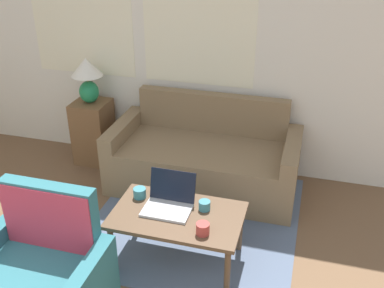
# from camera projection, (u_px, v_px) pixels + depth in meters

# --- Properties ---
(wall_back) EXTENTS (5.89, 0.06, 2.60)m
(wall_back) POSITION_uv_depth(u_px,v_px,m) (147.00, 39.00, 4.45)
(wall_back) COLOR white
(wall_back) RESTS_ON ground_plane
(rug) EXTENTS (1.76, 1.83, 0.01)m
(rug) POSITION_uv_depth(u_px,v_px,m) (196.00, 219.00, 3.98)
(rug) COLOR slate
(rug) RESTS_ON ground_plane
(couch) EXTENTS (1.78, 0.83, 0.85)m
(couch) POSITION_uv_depth(u_px,v_px,m) (205.00, 160.00, 4.38)
(couch) COLOR #846B4C
(couch) RESTS_ON ground_plane
(armchair) EXTENTS (0.86, 0.72, 0.90)m
(armchair) POSITION_uv_depth(u_px,v_px,m) (38.00, 287.00, 2.90)
(armchair) COLOR #2D6B75
(armchair) RESTS_ON ground_plane
(side_table) EXTENTS (0.36, 0.36, 0.68)m
(side_table) POSITION_uv_depth(u_px,v_px,m) (94.00, 132.00, 4.79)
(side_table) COLOR brown
(side_table) RESTS_ON ground_plane
(table_lamp) EXTENTS (0.32, 0.32, 0.47)m
(table_lamp) POSITION_uv_depth(u_px,v_px,m) (87.00, 75.00, 4.49)
(table_lamp) COLOR #1E8451
(table_lamp) RESTS_ON side_table
(coffee_table) EXTENTS (0.98, 0.59, 0.43)m
(coffee_table) POSITION_uv_depth(u_px,v_px,m) (177.00, 219.00, 3.36)
(coffee_table) COLOR brown
(coffee_table) RESTS_ON ground_plane
(laptop) EXTENTS (0.36, 0.31, 0.26)m
(laptop) POSITION_uv_depth(u_px,v_px,m) (169.00, 201.00, 3.38)
(laptop) COLOR #B7B7BC
(laptop) RESTS_ON coffee_table
(cup_navy) EXTENTS (0.09, 0.09, 0.07)m
(cup_navy) POSITION_uv_depth(u_px,v_px,m) (204.00, 205.00, 3.37)
(cup_navy) COLOR teal
(cup_navy) RESTS_ON coffee_table
(cup_yellow) EXTENTS (0.10, 0.10, 0.08)m
(cup_yellow) POSITION_uv_depth(u_px,v_px,m) (140.00, 193.00, 3.51)
(cup_yellow) COLOR teal
(cup_yellow) RESTS_ON coffee_table
(cup_white) EXTENTS (0.09, 0.09, 0.08)m
(cup_white) POSITION_uv_depth(u_px,v_px,m) (203.00, 229.00, 3.11)
(cup_white) COLOR #B23D38
(cup_white) RESTS_ON coffee_table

